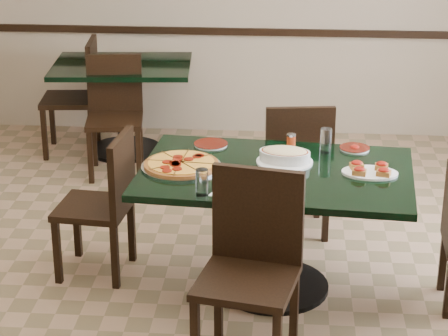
# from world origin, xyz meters

# --- Properties ---
(floor) EXTENTS (5.50, 5.50, 0.00)m
(floor) POSITION_xyz_m (0.00, 0.00, 0.00)
(floor) COLOR #937155
(floor) RESTS_ON ground
(room_shell) EXTENTS (5.50, 5.50, 5.50)m
(room_shell) POSITION_xyz_m (1.02, 1.73, 1.17)
(room_shell) COLOR white
(room_shell) RESTS_ON floor
(main_table) EXTENTS (1.59, 1.10, 0.75)m
(main_table) POSITION_xyz_m (0.38, -0.07, 0.57)
(main_table) COLOR black
(main_table) RESTS_ON floor
(back_table) EXTENTS (1.16, 0.88, 0.75)m
(back_table) POSITION_xyz_m (-0.91, 2.15, 0.52)
(back_table) COLOR black
(back_table) RESTS_ON floor
(chair_far) EXTENTS (0.48, 0.48, 0.93)m
(chair_far) POSITION_xyz_m (0.50, 0.66, 0.52)
(chair_far) COLOR black
(chair_far) RESTS_ON floor
(chair_near) EXTENTS (0.55, 0.55, 0.99)m
(chair_near) POSITION_xyz_m (0.28, -0.78, 0.56)
(chair_near) COLOR black
(chair_near) RESTS_ON floor
(chair_left) EXTENTS (0.45, 0.45, 0.89)m
(chair_left) POSITION_xyz_m (-0.62, 0.05, 0.50)
(chair_left) COLOR black
(chair_left) RESTS_ON floor
(back_chair_near) EXTENTS (0.48, 0.48, 0.91)m
(back_chair_near) POSITION_xyz_m (-0.90, 1.74, 0.51)
(back_chair_near) COLOR black
(back_chair_near) RESTS_ON floor
(back_chair_left) EXTENTS (0.48, 0.48, 0.94)m
(back_chair_left) POSITION_xyz_m (-1.26, 2.12, 0.53)
(back_chair_left) COLOR black
(back_chair_left) RESTS_ON floor
(pepperoni_pizza) EXTENTS (0.45, 0.45, 0.04)m
(pepperoni_pizza) POSITION_xyz_m (-0.16, -0.07, 0.77)
(pepperoni_pizza) COLOR #B9BAC1
(pepperoni_pizza) RESTS_ON main_table
(lasagna_casserole) EXTENTS (0.32, 0.32, 0.09)m
(lasagna_casserole) POSITION_xyz_m (0.42, 0.05, 0.80)
(lasagna_casserole) COLOR silver
(lasagna_casserole) RESTS_ON main_table
(bread_basket) EXTENTS (0.20, 0.15, 0.09)m
(bread_basket) POSITION_xyz_m (0.44, -0.33, 0.79)
(bread_basket) COLOR brown
(bread_basket) RESTS_ON main_table
(bruschetta_platter) EXTENTS (0.33, 0.24, 0.05)m
(bruschetta_platter) POSITION_xyz_m (0.90, -0.09, 0.77)
(bruschetta_platter) COLOR silver
(bruschetta_platter) RESTS_ON main_table
(side_plate_near) EXTENTS (0.16, 0.16, 0.02)m
(side_plate_near) POSITION_xyz_m (0.20, -0.43, 0.76)
(side_plate_near) COLOR silver
(side_plate_near) RESTS_ON main_table
(side_plate_far_r) EXTENTS (0.18, 0.18, 0.03)m
(side_plate_far_r) POSITION_xyz_m (0.84, 0.30, 0.76)
(side_plate_far_r) COLOR silver
(side_plate_far_r) RESTS_ON main_table
(side_plate_far_l) EXTENTS (0.20, 0.20, 0.02)m
(side_plate_far_l) POSITION_xyz_m (-0.02, 0.30, 0.76)
(side_plate_far_l) COLOR silver
(side_plate_far_l) RESTS_ON main_table
(napkin_setting) EXTENTS (0.18, 0.18, 0.01)m
(napkin_setting) POSITION_xyz_m (0.13, -0.42, 0.75)
(napkin_setting) COLOR white
(napkin_setting) RESTS_ON main_table
(water_glass_a) EXTENTS (0.07, 0.07, 0.15)m
(water_glass_a) POSITION_xyz_m (0.66, 0.24, 0.82)
(water_glass_a) COLOR silver
(water_glass_a) RESTS_ON main_table
(water_glass_b) EXTENTS (0.07, 0.07, 0.14)m
(water_glass_b) POSITION_xyz_m (-0.00, -0.44, 0.82)
(water_glass_b) COLOR silver
(water_glass_b) RESTS_ON main_table
(pepper_shaker) EXTENTS (0.05, 0.05, 0.09)m
(pepper_shaker) POSITION_xyz_m (0.46, 0.29, 0.80)
(pepper_shaker) COLOR #B92D13
(pepper_shaker) RESTS_ON main_table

